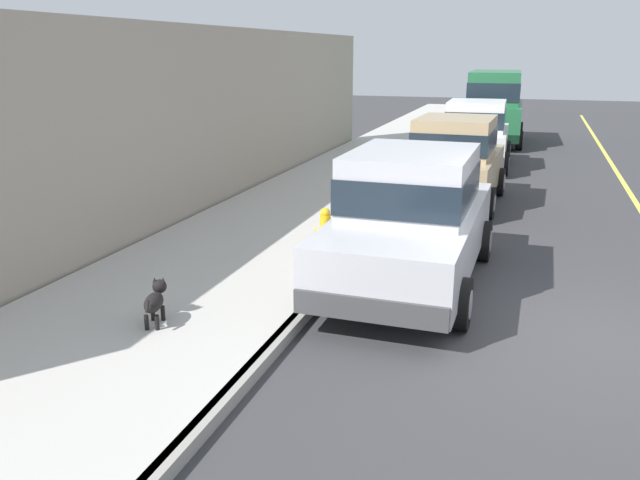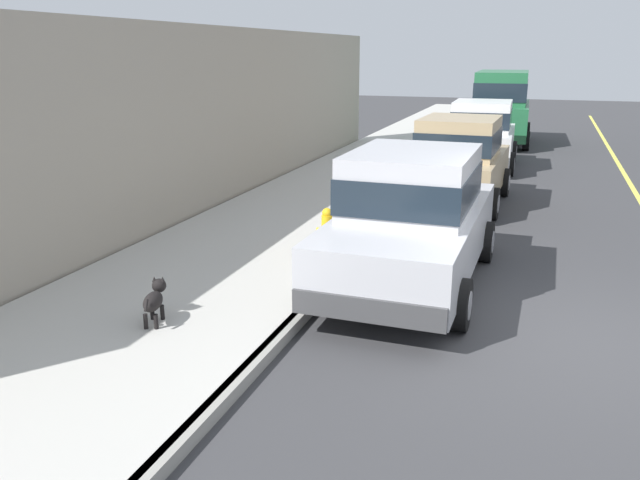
# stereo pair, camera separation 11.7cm
# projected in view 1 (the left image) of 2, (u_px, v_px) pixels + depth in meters

# --- Properties ---
(ground_plane) EXTENTS (80.00, 80.00, 0.00)m
(ground_plane) POSITION_uv_depth(u_px,v_px,m) (576.00, 338.00, 7.49)
(ground_plane) COLOR #38383A
(curb) EXTENTS (0.16, 64.00, 0.14)m
(curb) POSITION_uv_depth(u_px,v_px,m) (316.00, 301.00, 8.42)
(curb) COLOR gray
(curb) RESTS_ON ground
(sidewalk) EXTENTS (3.60, 64.00, 0.14)m
(sidewalk) POSITION_uv_depth(u_px,v_px,m) (193.00, 286.00, 8.96)
(sidewalk) COLOR #B7B5AD
(sidewalk) RESTS_ON ground
(car_silver_sedan) EXTENTS (2.09, 4.63, 1.92)m
(car_silver_sedan) POSITION_uv_depth(u_px,v_px,m) (411.00, 217.00, 8.99)
(car_silver_sedan) COLOR #BCBCC1
(car_silver_sedan) RESTS_ON ground
(car_tan_hatchback) EXTENTS (2.04, 3.85, 1.88)m
(car_tan_hatchback) POSITION_uv_depth(u_px,v_px,m) (455.00, 160.00, 13.76)
(car_tan_hatchback) COLOR tan
(car_tan_hatchback) RESTS_ON ground
(car_white_hatchback) EXTENTS (2.03, 3.84, 1.88)m
(car_white_hatchback) POSITION_uv_depth(u_px,v_px,m) (475.00, 133.00, 18.16)
(car_white_hatchback) COLOR white
(car_white_hatchback) RESTS_ON ground
(car_green_van) EXTENTS (2.23, 4.95, 2.52)m
(car_green_van) POSITION_uv_depth(u_px,v_px,m) (494.00, 104.00, 22.89)
(car_green_van) COLOR #23663D
(car_green_van) RESTS_ON ground
(dog_black) EXTENTS (0.33, 0.74, 0.49)m
(dog_black) POSITION_uv_depth(u_px,v_px,m) (155.00, 300.00, 7.49)
(dog_black) COLOR black
(dog_black) RESTS_ON sidewalk
(fire_hydrant) EXTENTS (0.34, 0.24, 0.72)m
(fire_hydrant) POSITION_uv_depth(u_px,v_px,m) (325.00, 232.00, 10.11)
(fire_hydrant) COLOR gold
(fire_hydrant) RESTS_ON sidewalk
(building_facade) EXTENTS (0.50, 20.00, 3.69)m
(building_facade) POSITION_uv_depth(u_px,v_px,m) (216.00, 118.00, 13.66)
(building_facade) COLOR #9E9384
(building_facade) RESTS_ON ground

